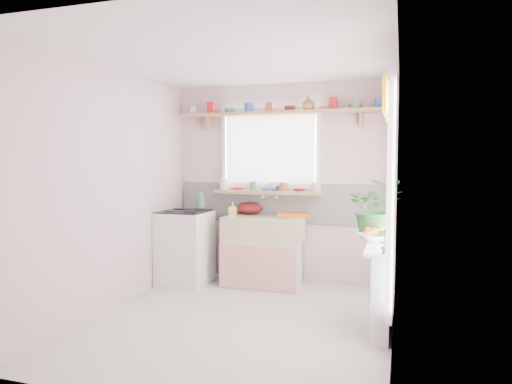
% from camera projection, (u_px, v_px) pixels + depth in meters
% --- Properties ---
extents(room, '(3.20, 3.20, 3.20)m').
position_uv_depth(room, '(324.00, 176.00, 4.89)').
color(room, beige).
rests_on(room, ground).
extents(sink_unit, '(0.95, 0.65, 1.11)m').
position_uv_depth(sink_unit, '(264.00, 250.00, 5.61)').
color(sink_unit, white).
rests_on(sink_unit, ground).
extents(cooker, '(0.58, 0.58, 0.93)m').
position_uv_depth(cooker, '(185.00, 247.00, 5.67)').
color(cooker, white).
rests_on(cooker, ground).
extents(radiator_ledge, '(0.22, 0.95, 0.78)m').
position_uv_depth(radiator_ledge, '(382.00, 286.00, 4.14)').
color(radiator_ledge, white).
rests_on(radiator_ledge, ground).
extents(windowsill, '(1.40, 0.22, 0.04)m').
position_uv_depth(windowsill, '(268.00, 192.00, 5.74)').
color(windowsill, tan).
rests_on(windowsill, room).
extents(pine_shelf, '(2.52, 0.24, 0.04)m').
position_uv_depth(pine_shelf, '(280.00, 113.00, 5.62)').
color(pine_shelf, tan).
rests_on(pine_shelf, room).
extents(shelf_crockery, '(2.47, 0.11, 0.12)m').
position_uv_depth(shelf_crockery, '(278.00, 107.00, 5.62)').
color(shelf_crockery, silver).
rests_on(shelf_crockery, pine_shelf).
extents(sill_crockery, '(1.35, 0.11, 0.12)m').
position_uv_depth(sill_crockery, '(267.00, 186.00, 5.74)').
color(sill_crockery, silver).
rests_on(sill_crockery, windowsill).
extents(dish_tray, '(0.45, 0.38, 0.04)m').
position_uv_depth(dish_tray, '(293.00, 214.00, 5.68)').
color(dish_tray, orange).
rests_on(dish_tray, sink_unit).
extents(colander, '(0.40, 0.40, 0.15)m').
position_uv_depth(colander, '(249.00, 208.00, 5.85)').
color(colander, '#601015').
rests_on(colander, sink_unit).
extents(jade_plant, '(0.57, 0.50, 0.58)m').
position_uv_depth(jade_plant, '(375.00, 208.00, 4.50)').
color(jade_plant, '#255D27').
rests_on(jade_plant, radiator_ledge).
extents(fruit_bowl, '(0.38, 0.38, 0.07)m').
position_uv_depth(fruit_bowl, '(374.00, 238.00, 4.28)').
color(fruit_bowl, white).
rests_on(fruit_bowl, radiator_ledge).
extents(herb_pot, '(0.13, 0.11, 0.21)m').
position_uv_depth(herb_pot, '(385.00, 241.00, 3.71)').
color(herb_pot, '#34712D').
rests_on(herb_pot, radiator_ledge).
extents(soap_bottle_sink, '(0.10, 0.10, 0.19)m').
position_uv_depth(soap_bottle_sink, '(233.00, 210.00, 5.50)').
color(soap_bottle_sink, '#D3C85D').
rests_on(soap_bottle_sink, sink_unit).
extents(sill_cup, '(0.15, 0.15, 0.10)m').
position_uv_depth(sill_cup, '(274.00, 186.00, 5.78)').
color(sill_cup, silver).
rests_on(sill_cup, windowsill).
extents(sill_bowl, '(0.19, 0.19, 0.06)m').
position_uv_depth(sill_bowl, '(282.00, 188.00, 5.74)').
color(sill_bowl, '#2F429B').
rests_on(sill_bowl, windowsill).
extents(shelf_vase, '(0.18, 0.18, 0.17)m').
position_uv_depth(shelf_vase, '(308.00, 103.00, 5.44)').
color(shelf_vase, '#97552E').
rests_on(shelf_vase, pine_shelf).
extents(cooker_bottle, '(0.11, 0.11, 0.26)m').
position_uv_depth(cooker_bottle, '(201.00, 199.00, 5.80)').
color(cooker_bottle, '#418249').
rests_on(cooker_bottle, cooker).
extents(fruit, '(0.20, 0.14, 0.10)m').
position_uv_depth(fruit, '(374.00, 232.00, 4.28)').
color(fruit, orange).
rests_on(fruit, fruit_bowl).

